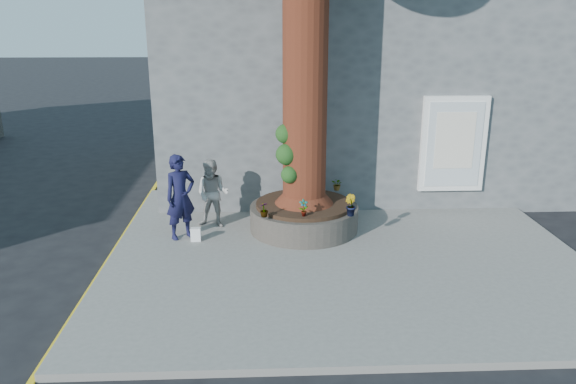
{
  "coord_description": "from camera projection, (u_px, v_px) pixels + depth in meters",
  "views": [
    {
      "loc": [
        -0.04,
        -9.26,
        4.46
      ],
      "look_at": [
        0.42,
        1.06,
        1.25
      ],
      "focal_mm": 35.0,
      "sensor_mm": 36.0,
      "label": 1
    }
  ],
  "objects": [
    {
      "name": "woman",
      "position": [
        213.0,
        194.0,
        12.01
      ],
      "size": [
        0.81,
        0.69,
        1.48
      ],
      "primitive_type": "imported",
      "rotation": [
        0.0,
        0.0,
        -0.19
      ],
      "color": "#A8A5A1",
      "rests_on": "pavement"
    },
    {
      "name": "plant_b",
      "position": [
        350.0,
        205.0,
        11.05
      ],
      "size": [
        0.31,
        0.31,
        0.43
      ],
      "primitive_type": "imported",
      "rotation": [
        0.0,
        0.0,
        2.07
      ],
      "color": "gray",
      "rests_on": "planter"
    },
    {
      "name": "pavement",
      "position": [
        342.0,
        249.0,
        11.16
      ],
      "size": [
        9.0,
        8.0,
        0.12
      ],
      "primitive_type": "cube",
      "color": "slate",
      "rests_on": "ground"
    },
    {
      "name": "stone_shop",
      "position": [
        351.0,
        65.0,
        16.19
      ],
      "size": [
        10.3,
        8.3,
        6.3
      ],
      "color": "#525557",
      "rests_on": "ground"
    },
    {
      "name": "plant_c",
      "position": [
        264.0,
        210.0,
        11.0
      ],
      "size": [
        0.23,
        0.23,
        0.29
      ],
      "primitive_type": "imported",
      "rotation": [
        0.0,
        0.0,
        3.69
      ],
      "color": "gray",
      "rests_on": "planter"
    },
    {
      "name": "ground",
      "position": [
        268.0,
        276.0,
        10.16
      ],
      "size": [
        120.0,
        120.0,
        0.0
      ],
      "primitive_type": "plane",
      "color": "black",
      "rests_on": "ground"
    },
    {
      "name": "shopping_bag",
      "position": [
        196.0,
        234.0,
        11.38
      ],
      "size": [
        0.2,
        0.12,
        0.28
      ],
      "primitive_type": "cube",
      "rotation": [
        0.0,
        0.0,
        0.02
      ],
      "color": "white",
      "rests_on": "pavement"
    },
    {
      "name": "planter",
      "position": [
        304.0,
        216.0,
        11.98
      ],
      "size": [
        2.3,
        2.3,
        0.6
      ],
      "color": "black",
      "rests_on": "pavement"
    },
    {
      "name": "plant_d",
      "position": [
        337.0,
        184.0,
        12.69
      ],
      "size": [
        0.34,
        0.34,
        0.28
      ],
      "primitive_type": "imported",
      "rotation": [
        0.0,
        0.0,
        5.63
      ],
      "color": "gray",
      "rests_on": "planter"
    },
    {
      "name": "yellow_line",
      "position": [
        111.0,
        256.0,
        10.98
      ],
      "size": [
        0.1,
        30.0,
        0.01
      ],
      "primitive_type": "cube",
      "color": "yellow",
      "rests_on": "ground"
    },
    {
      "name": "man",
      "position": [
        180.0,
        197.0,
        11.35
      ],
      "size": [
        0.76,
        0.7,
        1.75
      ],
      "primitive_type": "imported",
      "rotation": [
        0.0,
        0.0,
        0.58
      ],
      "color": "black",
      "rests_on": "pavement"
    },
    {
      "name": "plant_a",
      "position": [
        304.0,
        208.0,
        11.02
      ],
      "size": [
        0.2,
        0.15,
        0.34
      ],
      "primitive_type": "imported",
      "rotation": [
        0.0,
        0.0,
        0.18
      ],
      "color": "gray",
      "rests_on": "planter"
    }
  ]
}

